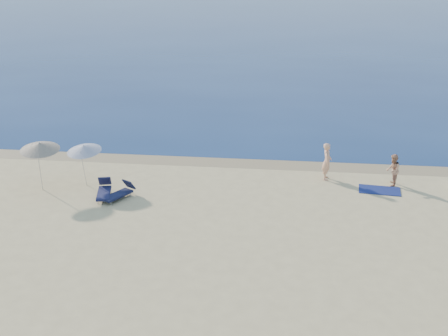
{
  "coord_description": "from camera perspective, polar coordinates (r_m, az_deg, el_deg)",
  "views": [
    {
      "loc": [
        -0.59,
        -8.42,
        10.63
      ],
      "look_at": [
        -3.37,
        16.0,
        1.0
      ],
      "focal_mm": 45.0,
      "sensor_mm": 36.0,
      "label": 1
    }
  ],
  "objects": [
    {
      "name": "sea",
      "position": [
        108.94,
        7.04,
        15.65
      ],
      "size": [
        240.0,
        160.0,
        0.01
      ],
      "primitive_type": "cube",
      "color": "#0D2250",
      "rests_on": "ground"
    },
    {
      "name": "wet_sand_strip",
      "position": [
        29.79,
        7.2,
        0.32
      ],
      "size": [
        240.0,
        1.6,
        0.0
      ],
      "primitive_type": "cube",
      "color": "#847254",
      "rests_on": "ground"
    },
    {
      "name": "person_left",
      "position": [
        27.9,
        10.41,
        0.67
      ],
      "size": [
        0.5,
        0.71,
        1.85
      ],
      "primitive_type": "imported",
      "rotation": [
        0.0,
        0.0,
        1.48
      ],
      "color": "tan",
      "rests_on": "ground"
    },
    {
      "name": "person_right",
      "position": [
        27.94,
        16.78,
        -0.21
      ],
      "size": [
        0.74,
        0.87,
        1.56
      ],
      "primitive_type": "imported",
      "rotation": [
        0.0,
        0.0,
        -1.79
      ],
      "color": "tan",
      "rests_on": "ground"
    },
    {
      "name": "beach_towel",
      "position": [
        27.45,
        15.52,
        -2.18
      ],
      "size": [
        2.01,
        1.26,
        0.03
      ],
      "primitive_type": "cube",
      "rotation": [
        0.0,
        0.0,
        -0.11
      ],
      "color": "#0F184E",
      "rests_on": "ground"
    },
    {
      "name": "umbrella_near",
      "position": [
        27.35,
        -14.05,
        1.95
      ],
      "size": [
        1.95,
        1.97,
        2.13
      ],
      "rotation": [
        0.0,
        0.0,
        -0.22
      ],
      "color": "silver",
      "rests_on": "ground"
    },
    {
      "name": "umbrella_far",
      "position": [
        27.3,
        -18.22,
        2.1
      ],
      "size": [
        2.34,
        2.36,
        2.44
      ],
      "rotation": [
        0.0,
        0.0,
        0.36
      ],
      "color": "silver",
      "rests_on": "ground"
    },
    {
      "name": "lounger_left",
      "position": [
        26.28,
        -12.09,
        -2.31
      ],
      "size": [
        0.94,
        1.83,
        0.77
      ],
      "rotation": [
        0.0,
        0.0,
        0.22
      ],
      "color": "#16193D",
      "rests_on": "ground"
    },
    {
      "name": "lounger_right",
      "position": [
        25.96,
        -10.57,
        -2.52
      ],
      "size": [
        1.3,
        1.71,
        0.73
      ],
      "rotation": [
        0.0,
        0.0,
        -0.52
      ],
      "color": "#131735",
      "rests_on": "ground"
    }
  ]
}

